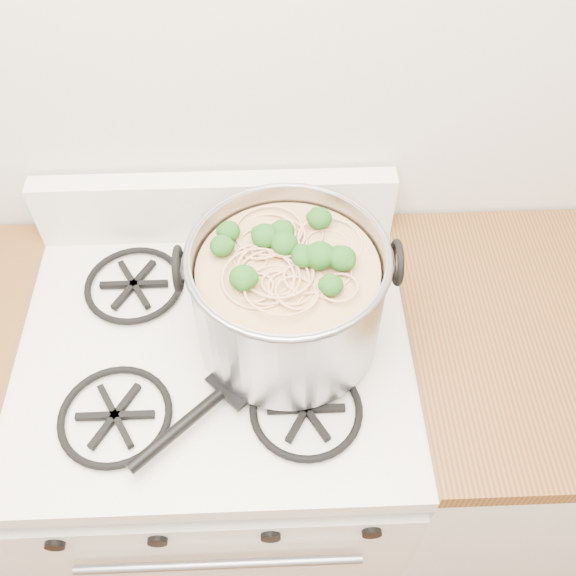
# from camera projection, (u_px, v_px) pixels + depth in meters

# --- Properties ---
(gas_range) EXTENTS (0.76, 0.66, 0.92)m
(gas_range) POSITION_uv_depth(u_px,v_px,m) (231.00, 449.00, 1.60)
(gas_range) COLOR white
(gas_range) RESTS_ON ground
(counter_left) EXTENTS (0.25, 0.65, 0.92)m
(counter_left) POSITION_uv_depth(u_px,v_px,m) (25.00, 451.00, 1.58)
(counter_left) COLOR silver
(counter_left) RESTS_ON ground
(stock_pot) EXTENTS (0.38, 0.35, 0.24)m
(stock_pot) POSITION_uv_depth(u_px,v_px,m) (288.00, 296.00, 1.15)
(stock_pot) COLOR #9897A0
(stock_pot) RESTS_ON gas_range
(spatula) EXTENTS (0.42, 0.42, 0.02)m
(spatula) POSITION_uv_depth(u_px,v_px,m) (243.00, 374.00, 1.16)
(spatula) COLOR black
(spatula) RESTS_ON gas_range
(glass_bowl) EXTENTS (0.14, 0.14, 0.03)m
(glass_bowl) POSITION_uv_depth(u_px,v_px,m) (266.00, 229.00, 1.39)
(glass_bowl) COLOR white
(glass_bowl) RESTS_ON gas_range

